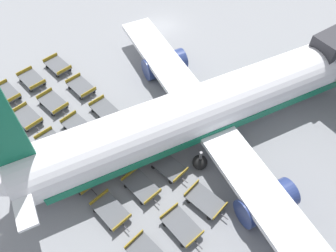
{
  "coord_description": "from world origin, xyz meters",
  "views": [
    {
      "loc": [
        28.09,
        -17.55,
        22.53
      ],
      "look_at": [
        14.66,
        -8.77,
        2.59
      ],
      "focal_mm": 35.0,
      "sensor_mm": 36.0,
      "label": 1
    }
  ],
  "objects_px": {
    "baggage_dolly_row_near_col_c": "(52,144)",
    "baggage_dolly_row_mid_b_col_b": "(81,87)",
    "baggage_dolly_row_near_col_b": "(27,118)",
    "baggage_dolly_row_mid_a_col_b": "(53,103)",
    "baggage_dolly_row_mid_b_col_e": "(168,166)",
    "baggage_dolly_row_mid_a_col_d": "(107,154)",
    "baggage_dolly_row_mid_a_col_e": "(141,186)",
    "baggage_dolly_row_mid_a_col_f": "(182,226)",
    "baggage_dolly_row_near_col_e": "(111,211)",
    "baggage_dolly_row_mid_a_col_a": "(32,80)",
    "baggage_dolly_row_mid_b_col_c": "(105,110)",
    "baggage_dolly_row_near_col_a": "(7,93)",
    "baggage_dolly_row_mid_b_col_a": "(58,66)",
    "baggage_dolly_row_mid_b_col_d": "(136,135)",
    "baggage_dolly_row_mid_a_col_c": "(78,127)",
    "airplane": "(213,107)",
    "baggage_dolly_row_near_col_d": "(81,177)",
    "baggage_dolly_row_mid_b_col_f": "(205,201)"
  },
  "relations": [
    {
      "from": "baggage_dolly_row_near_col_c",
      "to": "baggage_dolly_row_mid_b_col_b",
      "type": "height_order",
      "value": "same"
    },
    {
      "from": "baggage_dolly_row_near_col_b",
      "to": "baggage_dolly_row_mid_a_col_b",
      "type": "bearing_deg",
      "value": 100.43
    },
    {
      "from": "baggage_dolly_row_mid_a_col_b",
      "to": "baggage_dolly_row_mid_b_col_e",
      "type": "bearing_deg",
      "value": 23.87
    },
    {
      "from": "baggage_dolly_row_mid_a_col_b",
      "to": "baggage_dolly_row_mid_a_col_d",
      "type": "distance_m",
      "value": 8.02
    },
    {
      "from": "baggage_dolly_row_mid_a_col_d",
      "to": "baggage_dolly_row_mid_a_col_e",
      "type": "height_order",
      "value": "same"
    },
    {
      "from": "baggage_dolly_row_mid_a_col_e",
      "to": "baggage_dolly_row_near_col_b",
      "type": "bearing_deg",
      "value": -156.26
    },
    {
      "from": "baggage_dolly_row_mid_a_col_e",
      "to": "baggage_dolly_row_mid_a_col_f",
      "type": "relative_size",
      "value": 1.0
    },
    {
      "from": "baggage_dolly_row_near_col_e",
      "to": "baggage_dolly_row_mid_b_col_b",
      "type": "xyz_separation_m",
      "value": [
        -12.87,
        3.38,
        0.0
      ]
    },
    {
      "from": "baggage_dolly_row_mid_a_col_a",
      "to": "baggage_dolly_row_mid_b_col_c",
      "type": "xyz_separation_m",
      "value": [
        7.56,
        4.24,
        0.0
      ]
    },
    {
      "from": "baggage_dolly_row_near_col_a",
      "to": "baggage_dolly_row_mid_b_col_b",
      "type": "bearing_deg",
      "value": 63.87
    },
    {
      "from": "baggage_dolly_row_near_col_b",
      "to": "baggage_dolly_row_near_col_c",
      "type": "height_order",
      "value": "same"
    },
    {
      "from": "baggage_dolly_row_mid_b_col_a",
      "to": "baggage_dolly_row_mid_a_col_b",
      "type": "bearing_deg",
      "value": -25.94
    },
    {
      "from": "baggage_dolly_row_near_col_c",
      "to": "baggage_dolly_row_mid_a_col_f",
      "type": "relative_size",
      "value": 1.0
    },
    {
      "from": "baggage_dolly_row_near_col_b",
      "to": "baggage_dolly_row_mid_b_col_c",
      "type": "xyz_separation_m",
      "value": [
        3.01,
        6.18,
        0.0
      ]
    },
    {
      "from": "baggage_dolly_row_mid_a_col_d",
      "to": "baggage_dolly_row_mid_b_col_a",
      "type": "xyz_separation_m",
      "value": [
        -12.49,
        0.63,
        0.0
      ]
    },
    {
      "from": "baggage_dolly_row_mid_b_col_d",
      "to": "baggage_dolly_row_mid_a_col_b",
      "type": "bearing_deg",
      "value": -148.76
    },
    {
      "from": "baggage_dolly_row_mid_b_col_b",
      "to": "baggage_dolly_row_mid_a_col_f",
      "type": "bearing_deg",
      "value": 0.82
    },
    {
      "from": "baggage_dolly_row_mid_a_col_d",
      "to": "baggage_dolly_row_mid_b_col_c",
      "type": "xyz_separation_m",
      "value": [
        -4.37,
        1.98,
        0.0
      ]
    },
    {
      "from": "baggage_dolly_row_near_col_b",
      "to": "baggage_dolly_row_mid_a_col_c",
      "type": "xyz_separation_m",
      "value": [
        3.42,
        3.36,
        0.0
      ]
    },
    {
      "from": "airplane",
      "to": "baggage_dolly_row_near_col_d",
      "type": "bearing_deg",
      "value": -96.73
    },
    {
      "from": "baggage_dolly_row_near_col_c",
      "to": "baggage_dolly_row_mid_b_col_d",
      "type": "bearing_deg",
      "value": 64.24
    },
    {
      "from": "baggage_dolly_row_near_col_c",
      "to": "baggage_dolly_row_mid_b_col_a",
      "type": "distance_m",
      "value": 9.91
    },
    {
      "from": "baggage_dolly_row_mid_b_col_d",
      "to": "airplane",
      "type": "bearing_deg",
      "value": 66.69
    },
    {
      "from": "baggage_dolly_row_near_col_c",
      "to": "baggage_dolly_row_mid_a_col_b",
      "type": "distance_m",
      "value": 4.77
    },
    {
      "from": "baggage_dolly_row_near_col_e",
      "to": "baggage_dolly_row_mid_b_col_f",
      "type": "distance_m",
      "value": 6.86
    },
    {
      "from": "baggage_dolly_row_near_col_e",
      "to": "baggage_dolly_row_mid_a_col_b",
      "type": "relative_size",
      "value": 1.0
    },
    {
      "from": "baggage_dolly_row_near_col_a",
      "to": "baggage_dolly_row_mid_b_col_d",
      "type": "relative_size",
      "value": 1.0
    },
    {
      "from": "baggage_dolly_row_near_col_b",
      "to": "baggage_dolly_row_mid_a_col_b",
      "type": "relative_size",
      "value": 1.0
    },
    {
      "from": "baggage_dolly_row_near_col_b",
      "to": "baggage_dolly_row_mid_a_col_a",
      "type": "relative_size",
      "value": 1.0
    },
    {
      "from": "baggage_dolly_row_mid_a_col_b",
      "to": "baggage_dolly_row_near_col_c",
      "type": "bearing_deg",
      "value": -21.77
    },
    {
      "from": "baggage_dolly_row_mid_b_col_e",
      "to": "baggage_dolly_row_mid_b_col_f",
      "type": "height_order",
      "value": "same"
    },
    {
      "from": "baggage_dolly_row_mid_b_col_a",
      "to": "baggage_dolly_row_near_col_a",
      "type": "bearing_deg",
      "value": -78.71
    },
    {
      "from": "baggage_dolly_row_mid_b_col_b",
      "to": "baggage_dolly_row_mid_a_col_c",
      "type": "bearing_deg",
      "value": -26.89
    },
    {
      "from": "baggage_dolly_row_near_col_b",
      "to": "baggage_dolly_row_near_col_d",
      "type": "bearing_deg",
      "value": 10.53
    },
    {
      "from": "airplane",
      "to": "baggage_dolly_row_mid_b_col_f",
      "type": "bearing_deg",
      "value": -40.7
    },
    {
      "from": "baggage_dolly_row_near_col_c",
      "to": "baggage_dolly_row_mid_a_col_e",
      "type": "distance_m",
      "value": 8.56
    },
    {
      "from": "baggage_dolly_row_mid_b_col_a",
      "to": "baggage_dolly_row_mid_a_col_c",
      "type": "bearing_deg",
      "value": -9.79
    },
    {
      "from": "airplane",
      "to": "baggage_dolly_row_mid_b_col_a",
      "type": "distance_m",
      "value": 16.96
    },
    {
      "from": "baggage_dolly_row_near_col_e",
      "to": "baggage_dolly_row_mid_a_col_f",
      "type": "height_order",
      "value": "same"
    },
    {
      "from": "baggage_dolly_row_near_col_c",
      "to": "baggage_dolly_row_mid_a_col_e",
      "type": "bearing_deg",
      "value": 29.44
    },
    {
      "from": "baggage_dolly_row_near_col_e",
      "to": "baggage_dolly_row_mid_a_col_e",
      "type": "distance_m",
      "value": 2.87
    },
    {
      "from": "baggage_dolly_row_near_col_e",
      "to": "baggage_dolly_row_mid_b_col_a",
      "type": "xyz_separation_m",
      "value": [
        -17.03,
        2.63,
        0.0
      ]
    },
    {
      "from": "airplane",
      "to": "baggage_dolly_row_mid_b_col_e",
      "type": "xyz_separation_m",
      "value": [
        1.51,
        -5.34,
        -2.38
      ]
    },
    {
      "from": "baggage_dolly_row_mid_b_col_e",
      "to": "baggage_dolly_row_mid_a_col_a",
      "type": "bearing_deg",
      "value": -159.8
    },
    {
      "from": "baggage_dolly_row_mid_a_col_b",
      "to": "baggage_dolly_row_mid_b_col_d",
      "type": "bearing_deg",
      "value": 31.24
    },
    {
      "from": "baggage_dolly_row_mid_a_col_e",
      "to": "baggage_dolly_row_mid_b_col_e",
      "type": "relative_size",
      "value": 1.0
    },
    {
      "from": "baggage_dolly_row_mid_a_col_c",
      "to": "baggage_dolly_row_mid_b_col_a",
      "type": "relative_size",
      "value": 1.0
    },
    {
      "from": "baggage_dolly_row_mid_b_col_b",
      "to": "baggage_dolly_row_mid_b_col_d",
      "type": "height_order",
      "value": "same"
    },
    {
      "from": "baggage_dolly_row_mid_a_col_b",
      "to": "baggage_dolly_row_mid_a_col_e",
      "type": "xyz_separation_m",
      "value": [
        11.89,
        2.44,
        0.0
      ]
    },
    {
      "from": "airplane",
      "to": "baggage_dolly_row_mid_a_col_d",
      "type": "relative_size",
      "value": 10.52
    }
  ]
}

